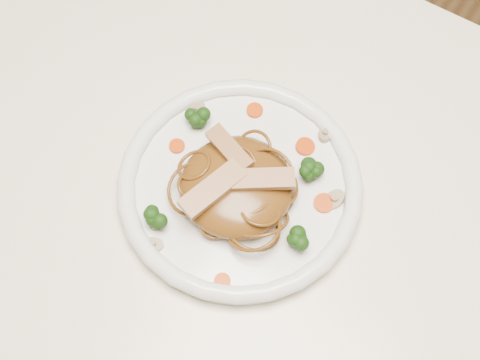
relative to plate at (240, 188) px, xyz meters
The scene contains 19 objects.
table 0.13m from the plate, 32.74° to the right, with size 1.20×0.80×0.75m.
plate is the anchor object (origin of this frame).
noodle_mound 0.03m from the plate, 78.76° to the right, with size 0.12×0.12×0.04m, color brown.
chicken_a 0.06m from the plate, ahead, with size 0.07×0.02×0.01m, color tan.
chicken_b 0.06m from the plate, 148.06° to the left, with size 0.06×0.02×0.01m, color tan.
chicken_c 0.06m from the plate, 107.50° to the right, with size 0.08×0.02×0.01m, color tan.
broccoli_0 0.08m from the plate, 39.85° to the left, with size 0.03×0.03×0.03m, color #1B3F0D, non-canonical shape.
broccoli_1 0.10m from the plate, 154.61° to the left, with size 0.03×0.03×0.03m, color #1B3F0D, non-canonical shape.
broccoli_2 0.11m from the plate, 120.45° to the right, with size 0.03×0.03×0.03m, color #1B3F0D, non-canonical shape.
broccoli_3 0.09m from the plate, 16.03° to the right, with size 0.03×0.03×0.03m, color #1B3F0D, non-canonical shape.
carrot_0 0.09m from the plate, 64.60° to the left, with size 0.02×0.02×0.01m, color #DF4A08.
carrot_1 0.09m from the plate, behind, with size 0.02×0.02×0.01m, color #DF4A08.
carrot_2 0.10m from the plate, 18.11° to the left, with size 0.02×0.02×0.01m, color #DF4A08.
carrot_3 0.10m from the plate, 111.72° to the left, with size 0.02×0.02×0.01m, color #DF4A08.
carrot_4 0.11m from the plate, 67.55° to the right, with size 0.02×0.02×0.01m, color #DF4A08.
mushroom_0 0.12m from the plate, 110.59° to the right, with size 0.02×0.02×0.01m, color tan.
mushroom_1 0.11m from the plate, 21.65° to the left, with size 0.03×0.03×0.01m, color tan.
mushroom_2 0.11m from the plate, 149.06° to the left, with size 0.03×0.03×0.01m, color tan.
mushroom_3 0.12m from the plate, 65.02° to the left, with size 0.02×0.02×0.01m, color tan.
Camera 1 is at (0.11, -0.24, 1.47)m, focal length 52.23 mm.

